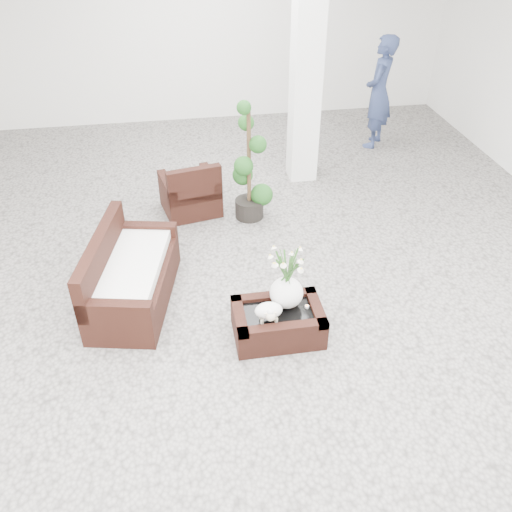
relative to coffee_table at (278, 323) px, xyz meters
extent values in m
plane|color=gray|center=(-0.13, 0.67, -0.16)|extent=(11.00, 11.00, 0.00)
cube|color=white|center=(1.07, 3.47, 1.59)|extent=(0.40, 0.40, 3.50)
cube|color=black|center=(0.00, 0.00, 0.00)|extent=(0.90, 0.60, 0.31)
ellipsoid|color=white|center=(-0.12, -0.10, 0.26)|extent=(0.28, 0.23, 0.21)
cylinder|color=white|center=(0.30, 0.02, 0.17)|extent=(0.04, 0.04, 0.03)
cube|color=black|center=(-0.71, 2.68, 0.24)|extent=(0.86, 0.84, 0.78)
cube|color=black|center=(-1.45, 0.82, 0.26)|extent=(1.05, 1.67, 0.82)
imported|color=navy|center=(2.59, 4.43, 0.77)|extent=(0.74, 0.81, 1.85)
camera|label=1|loc=(-0.89, -3.99, 3.77)|focal=37.87mm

